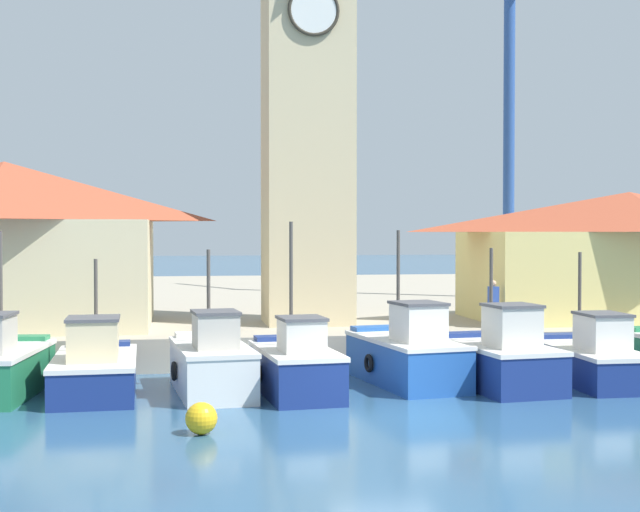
% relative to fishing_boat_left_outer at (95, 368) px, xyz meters
% --- Properties ---
extents(ground_plane, '(300.00, 300.00, 0.00)m').
position_rel_fishing_boat_left_outer_xyz_m(ground_plane, '(6.99, -3.87, -0.69)').
color(ground_plane, '#2D567A').
extents(quay_wharf, '(120.00, 40.00, 1.05)m').
position_rel_fishing_boat_left_outer_xyz_m(quay_wharf, '(6.99, 23.23, -0.17)').
color(quay_wharf, '#A89E89').
rests_on(quay_wharf, ground).
extents(fishing_boat_left_outer, '(2.35, 4.94, 3.56)m').
position_rel_fishing_boat_left_outer_xyz_m(fishing_boat_left_outer, '(0.00, 0.00, 0.00)').
color(fishing_boat_left_outer, navy).
rests_on(fishing_boat_left_outer, ground).
extents(fishing_boat_left_inner, '(2.28, 4.57, 3.82)m').
position_rel_fishing_boat_left_outer_xyz_m(fishing_boat_left_inner, '(3.05, -0.31, 0.11)').
color(fishing_boat_left_inner, silver).
rests_on(fishing_boat_left_inner, ground).
extents(fishing_boat_mid_left, '(2.19, 4.34, 4.57)m').
position_rel_fishing_boat_left_outer_xyz_m(fishing_boat_mid_left, '(5.23, -0.86, 0.06)').
color(fishing_boat_mid_left, navy).
rests_on(fishing_boat_mid_left, ground).
extents(fishing_boat_center, '(2.70, 4.96, 4.35)m').
position_rel_fishing_boat_left_outer_xyz_m(fishing_boat_center, '(8.55, 0.27, 0.13)').
color(fishing_boat_center, '#2356A8').
rests_on(fishing_boat_center, ground).
extents(fishing_boat_mid_right, '(2.53, 4.41, 3.85)m').
position_rel_fishing_boat_left_outer_xyz_m(fishing_boat_mid_right, '(10.93, -0.75, 0.10)').
color(fishing_boat_mid_right, navy).
rests_on(fishing_boat_mid_right, ground).
extents(fishing_boat_right_inner, '(2.01, 4.97, 3.71)m').
position_rel_fishing_boat_left_outer_xyz_m(fishing_boat_right_inner, '(13.75, -0.33, -0.01)').
color(fishing_boat_right_inner, navy).
rests_on(fishing_boat_right_inner, ground).
extents(clock_tower, '(3.51, 3.51, 16.41)m').
position_rel_fishing_boat_left_outer_xyz_m(clock_tower, '(6.74, 7.38, 8.15)').
color(clock_tower, beige).
rests_on(clock_tower, quay_wharf).
extents(warehouse_left, '(10.27, 7.25, 5.67)m').
position_rel_fishing_boat_left_outer_xyz_m(warehouse_left, '(-3.69, 7.85, 3.25)').
color(warehouse_left, beige).
rests_on(warehouse_left, quay_wharf).
extents(warehouse_right, '(12.24, 5.80, 4.76)m').
position_rel_fishing_boat_left_outer_xyz_m(warehouse_right, '(18.97, 7.17, 2.79)').
color(warehouse_right, '#E5D17A').
rests_on(warehouse_right, quay_wharf).
extents(port_crane_near, '(6.48, 9.37, 19.63)m').
position_rel_fishing_boat_left_outer_xyz_m(port_crane_near, '(18.28, 18.48, 8.33)').
color(port_crane_near, navy).
rests_on(port_crane_near, quay_wharf).
extents(mooring_buoy, '(0.68, 0.68, 0.68)m').
position_rel_fishing_boat_left_outer_xyz_m(mooring_buoy, '(2.65, -5.15, -0.35)').
color(mooring_buoy, gold).
rests_on(mooring_buoy, ground).
extents(dock_worker_near_tower, '(0.34, 0.22, 1.62)m').
position_rel_fishing_boat_left_outer_xyz_m(dock_worker_near_tower, '(12.69, 4.63, 1.20)').
color(dock_worker_near_tower, '#33333D').
rests_on(dock_worker_near_tower, quay_wharf).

